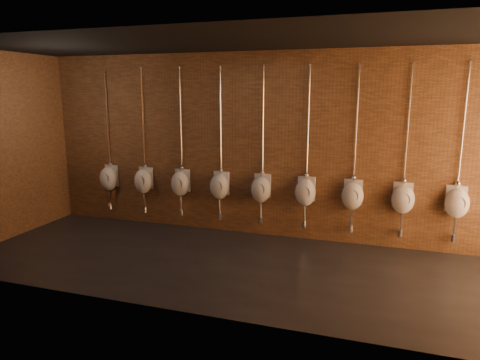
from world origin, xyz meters
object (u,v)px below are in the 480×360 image
at_px(urinal_2, 180,183).
at_px(urinal_3, 220,185).
at_px(urinal_1, 144,180).
at_px(urinal_4, 261,188).
at_px(urinal_0, 109,178).
at_px(urinal_8, 457,202).
at_px(urinal_5, 305,191).
at_px(urinal_7, 403,198).
at_px(urinal_6, 353,195).

xyz_separation_m(urinal_2, urinal_3, (0.77, 0.00, 0.00)).
bearing_deg(urinal_1, urinal_4, 0.00).
height_order(urinal_0, urinal_8, same).
xyz_separation_m(urinal_5, urinal_7, (1.55, 0.00, 0.00)).
relative_size(urinal_0, urinal_3, 1.00).
xyz_separation_m(urinal_0, urinal_5, (3.87, 0.00, 0.00)).
height_order(urinal_6, urinal_8, same).
height_order(urinal_2, urinal_3, same).
bearing_deg(urinal_0, urinal_2, 0.00).
distance_m(urinal_0, urinal_6, 4.64).
xyz_separation_m(urinal_2, urinal_8, (4.64, 0.00, 0.00)).
bearing_deg(urinal_2, urinal_6, 0.00).
distance_m(urinal_0, urinal_3, 2.32).
distance_m(urinal_5, urinal_6, 0.77).
distance_m(urinal_2, urinal_6, 3.09).
height_order(urinal_3, urinal_7, same).
xyz_separation_m(urinal_0, urinal_6, (4.64, 0.00, 0.00)).
distance_m(urinal_6, urinal_7, 0.77).
bearing_deg(urinal_3, urinal_5, 0.00).
bearing_deg(urinal_6, urinal_7, 0.00).
bearing_deg(urinal_5, urinal_8, 0.00).
xyz_separation_m(urinal_7, urinal_8, (0.77, 0.00, 0.00)).
relative_size(urinal_3, urinal_6, 1.00).
xyz_separation_m(urinal_0, urinal_7, (5.42, 0.00, 0.00)).
bearing_deg(urinal_3, urinal_8, 0.00).
bearing_deg(urinal_4, urinal_0, 180.00).
xyz_separation_m(urinal_1, urinal_7, (4.64, 0.00, 0.00)).
height_order(urinal_1, urinal_8, same).
height_order(urinal_4, urinal_8, same).
relative_size(urinal_0, urinal_2, 1.00).
height_order(urinal_7, urinal_8, same).
relative_size(urinal_1, urinal_2, 1.00).
height_order(urinal_2, urinal_6, same).
relative_size(urinal_1, urinal_8, 1.00).
xyz_separation_m(urinal_6, urinal_8, (1.55, 0.00, 0.00)).
height_order(urinal_0, urinal_3, same).
bearing_deg(urinal_1, urinal_2, 0.00).
height_order(urinal_0, urinal_5, same).
height_order(urinal_1, urinal_2, same).
distance_m(urinal_2, urinal_7, 3.87).
distance_m(urinal_3, urinal_4, 0.77).
xyz_separation_m(urinal_4, urinal_6, (1.55, 0.00, 0.00)).
relative_size(urinal_2, urinal_7, 1.00).
bearing_deg(urinal_7, urinal_1, 180.00).
bearing_deg(urinal_8, urinal_1, 180.00).
bearing_deg(urinal_6, urinal_3, 180.00).
xyz_separation_m(urinal_0, urinal_1, (0.77, 0.00, 0.00)).
height_order(urinal_1, urinal_4, same).
distance_m(urinal_2, urinal_8, 4.64).
relative_size(urinal_5, urinal_6, 1.00).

